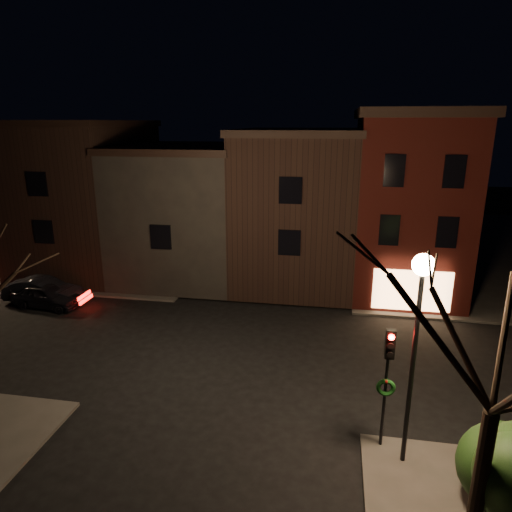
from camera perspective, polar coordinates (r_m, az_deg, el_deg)
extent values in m
plane|color=black|center=(20.96, -1.78, -11.84)|extent=(120.00, 120.00, 0.00)
cube|color=#2D2B28|center=(45.98, -21.54, 2.88)|extent=(30.00, 30.00, 0.12)
cube|color=#3D0E0A|center=(28.29, 18.42, 5.81)|extent=(6.00, 8.00, 10.00)
cube|color=black|center=(27.88, 19.42, 16.46)|extent=(6.50, 8.50, 0.50)
cube|color=#F0AA6C|center=(25.35, 18.89, -4.10)|extent=(4.00, 0.12, 2.20)
cube|color=black|center=(29.14, 5.27, 5.87)|extent=(7.00, 10.00, 9.00)
cube|color=black|center=(28.66, 5.52, 15.15)|extent=(7.30, 10.30, 0.40)
cube|color=black|center=(30.68, -8.43, 5.35)|extent=(7.50, 10.00, 8.00)
cube|color=black|center=(30.17, -8.77, 13.20)|extent=(7.80, 10.30, 0.40)
cube|color=black|center=(33.54, -20.42, 6.74)|extent=(7.00, 10.00, 9.50)
cube|color=black|center=(33.15, -21.29, 15.18)|extent=(7.30, 10.30, 0.40)
cylinder|color=black|center=(14.05, 18.91, -13.51)|extent=(0.14, 0.14, 6.00)
sphere|color=#FFD18C|center=(12.82, 20.21, -1.04)|extent=(0.60, 0.60, 0.60)
cylinder|color=black|center=(14.98, 15.85, -15.67)|extent=(0.10, 0.10, 4.00)
cube|color=black|center=(14.05, 16.43, -10.50)|extent=(0.28, 0.22, 0.90)
cylinder|color=#FF0C07|center=(13.82, 16.58, -9.69)|extent=(0.18, 0.06, 0.18)
cylinder|color=black|center=(13.94, 16.48, -10.72)|extent=(0.18, 0.06, 0.18)
cylinder|color=black|center=(14.07, 16.39, -11.74)|extent=(0.18, 0.06, 0.18)
torus|color=#0C380F|center=(14.85, 15.92, -15.52)|extent=(0.58, 0.14, 0.58)
sphere|color=#990C0C|center=(14.72, 15.99, -14.84)|extent=(0.12, 0.12, 0.12)
cylinder|color=black|center=(13.01, 26.25, -23.60)|extent=(0.36, 0.36, 3.57)
imported|color=black|center=(27.90, -24.69, -4.51)|extent=(4.09, 1.98, 1.35)
imported|color=black|center=(28.63, -25.06, -3.95)|extent=(4.36, 1.55, 1.43)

